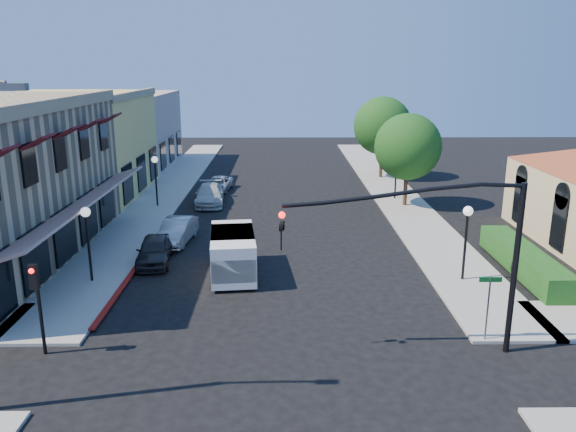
{
  "coord_description": "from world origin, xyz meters",
  "views": [
    {
      "loc": [
        0.21,
        -16.05,
        9.71
      ],
      "look_at": [
        0.49,
        9.99,
        2.6
      ],
      "focal_mm": 35.0,
      "sensor_mm": 36.0,
      "label": 1
    }
  ],
  "objects_px": {
    "signal_mast_arm": "(454,240)",
    "parked_car_d": "(218,184)",
    "lamppost_left_near": "(87,225)",
    "street_tree_b": "(383,126)",
    "street_name_sign": "(489,298)",
    "lamppost_right_far": "(397,163)",
    "street_tree_a": "(408,147)",
    "lamppost_right_near": "(467,224)",
    "parked_car_a": "(154,250)",
    "white_van": "(233,251)",
    "lamppost_left_far": "(155,168)",
    "parked_car_c": "(210,195)",
    "secondary_signal": "(37,293)",
    "parked_car_b": "(177,231)"
  },
  "relations": [
    {
      "from": "lamppost_right_far",
      "to": "parked_car_a",
      "type": "xyz_separation_m",
      "value": [
        -14.7,
        -13.39,
        -2.06
      ]
    },
    {
      "from": "lamppost_left_near",
      "to": "white_van",
      "type": "height_order",
      "value": "lamppost_left_near"
    },
    {
      "from": "street_tree_a",
      "to": "signal_mast_arm",
      "type": "relative_size",
      "value": 0.81
    },
    {
      "from": "street_tree_b",
      "to": "parked_car_c",
      "type": "height_order",
      "value": "street_tree_b"
    },
    {
      "from": "signal_mast_arm",
      "to": "lamppost_left_near",
      "type": "xyz_separation_m",
      "value": [
        -14.36,
        6.5,
        -1.35
      ]
    },
    {
      "from": "street_tree_a",
      "to": "signal_mast_arm",
      "type": "bearing_deg",
      "value": -98.17
    },
    {
      "from": "street_tree_a",
      "to": "signal_mast_arm",
      "type": "height_order",
      "value": "street_tree_a"
    },
    {
      "from": "parked_car_d",
      "to": "lamppost_left_near",
      "type": "bearing_deg",
      "value": -94.07
    },
    {
      "from": "signal_mast_arm",
      "to": "lamppost_right_near",
      "type": "bearing_deg",
      "value": 67.88
    },
    {
      "from": "parked_car_c",
      "to": "street_name_sign",
      "type": "bearing_deg",
      "value": -63.4
    },
    {
      "from": "parked_car_c",
      "to": "parked_car_d",
      "type": "distance_m",
      "value": 4.41
    },
    {
      "from": "signal_mast_arm",
      "to": "parked_car_d",
      "type": "height_order",
      "value": "signal_mast_arm"
    },
    {
      "from": "street_tree_a",
      "to": "parked_car_b",
      "type": "relative_size",
      "value": 1.57
    },
    {
      "from": "lamppost_left_far",
      "to": "white_van",
      "type": "height_order",
      "value": "lamppost_left_far"
    },
    {
      "from": "street_tree_a",
      "to": "white_van",
      "type": "bearing_deg",
      "value": -129.87
    },
    {
      "from": "lamppost_left_near",
      "to": "parked_car_d",
      "type": "bearing_deg",
      "value": 79.09
    },
    {
      "from": "signal_mast_arm",
      "to": "parked_car_d",
      "type": "bearing_deg",
      "value": 112.52
    },
    {
      "from": "lamppost_right_far",
      "to": "parked_car_c",
      "type": "distance_m",
      "value": 13.65
    },
    {
      "from": "lamppost_left_far",
      "to": "parked_car_a",
      "type": "distance_m",
      "value": 11.8
    },
    {
      "from": "white_van",
      "to": "lamppost_left_far",
      "type": "bearing_deg",
      "value": 116.05
    },
    {
      "from": "lamppost_right_near",
      "to": "parked_car_a",
      "type": "height_order",
      "value": "lamppost_right_near"
    },
    {
      "from": "signal_mast_arm",
      "to": "lamppost_right_near",
      "type": "xyz_separation_m",
      "value": [
        2.64,
        6.5,
        -1.35
      ]
    },
    {
      "from": "street_name_sign",
      "to": "parked_car_c",
      "type": "bearing_deg",
      "value": 121.14
    },
    {
      "from": "parked_car_c",
      "to": "lamppost_right_far",
      "type": "bearing_deg",
      "value": 0.6
    },
    {
      "from": "lamppost_right_far",
      "to": "lamppost_left_near",
      "type": "bearing_deg",
      "value": -136.74
    },
    {
      "from": "white_van",
      "to": "signal_mast_arm",
      "type": "bearing_deg",
      "value": -43.01
    },
    {
      "from": "street_tree_b",
      "to": "white_van",
      "type": "height_order",
      "value": "street_tree_b"
    },
    {
      "from": "street_name_sign",
      "to": "parked_car_d",
      "type": "bearing_deg",
      "value": 116.2
    },
    {
      "from": "lamppost_right_far",
      "to": "street_tree_b",
      "type": "bearing_deg",
      "value": 87.85
    },
    {
      "from": "white_van",
      "to": "street_tree_a",
      "type": "bearing_deg",
      "value": 50.13
    },
    {
      "from": "street_tree_a",
      "to": "lamppost_right_near",
      "type": "xyz_separation_m",
      "value": [
        -0.3,
        -14.0,
        -1.46
      ]
    },
    {
      "from": "lamppost_left_near",
      "to": "lamppost_left_far",
      "type": "relative_size",
      "value": 1.0
    },
    {
      "from": "lamppost_right_near",
      "to": "parked_car_b",
      "type": "distance_m",
      "value": 15.5
    },
    {
      "from": "street_tree_b",
      "to": "lamppost_left_near",
      "type": "relative_size",
      "value": 1.97
    },
    {
      "from": "lamppost_right_near",
      "to": "parked_car_b",
      "type": "relative_size",
      "value": 0.87
    },
    {
      "from": "secondary_signal",
      "to": "parked_car_c",
      "type": "xyz_separation_m",
      "value": [
        3.06,
        21.38,
        -1.63
      ]
    },
    {
      "from": "street_tree_a",
      "to": "parked_car_a",
      "type": "height_order",
      "value": "street_tree_a"
    },
    {
      "from": "street_tree_a",
      "to": "lamppost_left_near",
      "type": "bearing_deg",
      "value": -141.02
    },
    {
      "from": "street_name_sign",
      "to": "lamppost_right_far",
      "type": "bearing_deg",
      "value": 87.37
    },
    {
      "from": "lamppost_right_near",
      "to": "parked_car_a",
      "type": "relative_size",
      "value": 0.9
    },
    {
      "from": "parked_car_a",
      "to": "parked_car_b",
      "type": "relative_size",
      "value": 0.96
    },
    {
      "from": "street_tree_a",
      "to": "lamppost_right_far",
      "type": "height_order",
      "value": "street_tree_a"
    },
    {
      "from": "lamppost_right_near",
      "to": "lamppost_right_far",
      "type": "distance_m",
      "value": 16.0
    },
    {
      "from": "parked_car_a",
      "to": "lamppost_left_far",
      "type": "bearing_deg",
      "value": 95.13
    },
    {
      "from": "street_tree_b",
      "to": "street_name_sign",
      "type": "relative_size",
      "value": 2.81
    },
    {
      "from": "secondary_signal",
      "to": "lamppost_left_far",
      "type": "bearing_deg",
      "value": 91.39
    },
    {
      "from": "signal_mast_arm",
      "to": "parked_car_c",
      "type": "bearing_deg",
      "value": 116.89
    },
    {
      "from": "street_tree_a",
      "to": "lamppost_left_far",
      "type": "bearing_deg",
      "value": 180.0
    },
    {
      "from": "secondary_signal",
      "to": "parked_car_c",
      "type": "bearing_deg",
      "value": 81.86
    },
    {
      "from": "lamppost_right_far",
      "to": "parked_car_a",
      "type": "bearing_deg",
      "value": -137.68
    }
  ]
}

